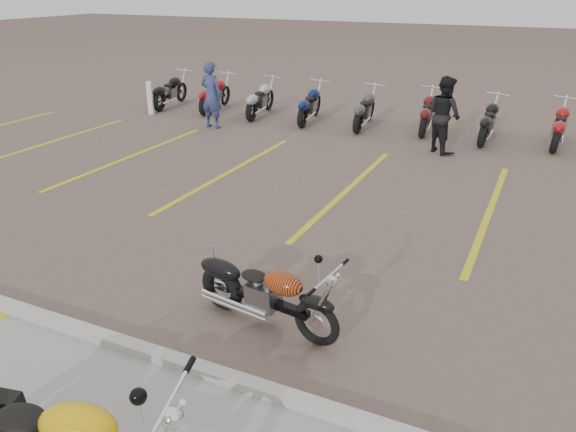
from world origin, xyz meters
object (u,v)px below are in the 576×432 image
object	(u,v)px
flame_cruiser	(264,295)
bollard	(150,98)
person_b	(444,115)
person_a	(211,95)

from	to	relation	value
flame_cruiser	bollard	xyz separation A→B (m)	(-8.53, 8.72, 0.09)
person_b	bollard	bearing A→B (deg)	39.36
person_a	flame_cruiser	bearing A→B (deg)	130.45
person_a	person_b	xyz separation A→B (m)	(6.30, 0.31, -0.01)
person_b	flame_cruiser	bearing A→B (deg)	128.60
bollard	person_b	bearing A→B (deg)	-2.12
person_b	bollard	world-z (taller)	person_b
person_a	person_b	world-z (taller)	person_a
flame_cruiser	person_a	xyz separation A→B (m)	(-5.87, 8.08, 0.51)
flame_cruiser	person_b	world-z (taller)	person_b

